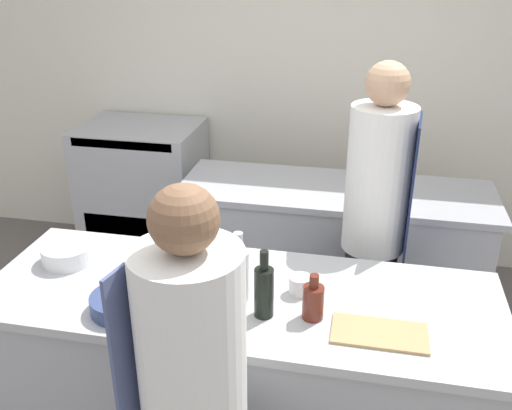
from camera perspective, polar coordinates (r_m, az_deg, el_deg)
name	(u,v)px	position (r m, az deg, el deg)	size (l,w,h in m)	color
wall_back	(307,73)	(4.21, 5.08, 12.99)	(8.00, 0.06, 2.80)	silver
prep_counter	(240,377)	(2.70, -1.58, -16.78)	(2.19, 0.78, 0.90)	#A8AAAF
pass_counter	(332,254)	(3.66, 7.57, -4.84)	(1.89, 0.66, 0.90)	#A8AAAF
oven_range	(144,193)	(4.41, -11.10, 1.23)	(0.85, 0.65, 1.05)	#A8AAAF
chef_at_stove	(374,232)	(2.99, 11.73, -2.63)	(0.34, 0.33, 1.76)	black
bottle_olive_oil	(264,290)	(2.23, 0.80, -8.53)	(0.08, 0.08, 0.29)	black
bottle_vinegar	(215,299)	(2.18, -4.08, -9.33)	(0.06, 0.06, 0.29)	#B2A84C
bottle_wine	(313,301)	(2.25, 5.74, -9.53)	(0.08, 0.08, 0.19)	#5B2319
bottle_cooking_oil	(239,273)	(2.33, -1.75, -6.82)	(0.08, 0.08, 0.30)	silver
bowl_mixing_large	(123,303)	(2.37, -13.20, -9.48)	(0.26, 0.26, 0.07)	navy
bowl_prep_small	(68,253)	(2.76, -18.31, -4.63)	(0.23, 0.23, 0.09)	white
cup	(300,285)	(2.41, 4.41, -7.97)	(0.09, 0.09, 0.08)	white
cutting_board	(379,333)	(2.24, 12.24, -12.42)	(0.36, 0.19, 0.01)	tan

